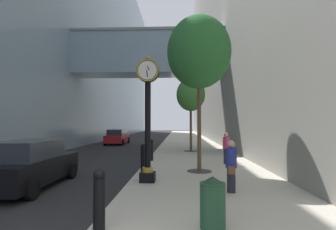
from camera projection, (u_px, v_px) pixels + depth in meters
name	position (u px, v px, depth m)	size (l,w,h in m)	color
ground_plane	(163.00, 143.00, 30.12)	(110.00, 110.00, 0.00)	#262628
sidewalk_right	(188.00, 141.00, 32.99)	(5.85, 80.00, 0.14)	beige
building_block_left	(69.00, 23.00, 34.00)	(22.95, 80.00, 30.11)	#849EB2
building_block_right	(247.00, 8.00, 33.19)	(9.00, 80.00, 33.21)	gray
street_clock	(148.00, 112.00, 9.80)	(0.84, 0.55, 4.63)	black
bollard_nearest	(99.00, 198.00, 5.34)	(0.25, 0.25, 1.23)	black
bollard_third	(143.00, 156.00, 11.95)	(0.25, 0.25, 1.23)	black
bollard_fourth	(151.00, 149.00, 15.25)	(0.25, 0.25, 1.23)	black
street_tree_near	(199.00, 52.00, 11.98)	(2.86, 2.86, 6.97)	#333335
street_tree_mid_near	(191.00, 95.00, 20.46)	(2.20, 2.20, 5.58)	#333335
trash_bin	(213.00, 202.00, 5.44)	(0.53, 0.53, 1.05)	#234C33
pedestrian_walking	(231.00, 165.00, 8.25)	(0.38, 0.48, 1.60)	#23232D
pedestrian_by_clock	(226.00, 147.00, 13.98)	(0.48, 0.48, 1.63)	#23232D
car_red_near	(117.00, 137.00, 28.83)	(2.02, 4.69, 1.60)	#AD191E
car_black_mid	(30.00, 165.00, 9.43)	(1.99, 4.58, 1.67)	black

